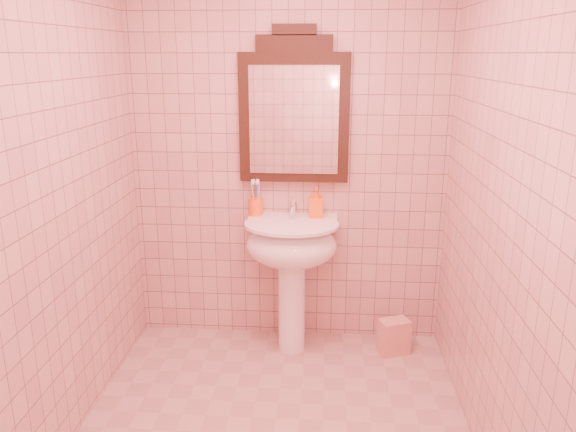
# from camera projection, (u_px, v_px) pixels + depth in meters

# --- Properties ---
(back_wall) EXTENTS (2.00, 0.02, 2.50)m
(back_wall) POSITION_uv_depth(u_px,v_px,m) (288.00, 153.00, 3.54)
(back_wall) COLOR #CE9F90
(back_wall) RESTS_ON floor
(pedestal_sink) EXTENTS (0.58, 0.58, 0.86)m
(pedestal_sink) POSITION_uv_depth(u_px,v_px,m) (292.00, 253.00, 3.48)
(pedestal_sink) COLOR white
(pedestal_sink) RESTS_ON floor
(faucet) EXTENTS (0.04, 0.16, 0.11)m
(faucet) POSITION_uv_depth(u_px,v_px,m) (293.00, 208.00, 3.54)
(faucet) COLOR white
(faucet) RESTS_ON pedestal_sink
(mirror) EXTENTS (0.68, 0.06, 0.95)m
(mirror) POSITION_uv_depth(u_px,v_px,m) (294.00, 111.00, 3.44)
(mirror) COLOR black
(mirror) RESTS_ON back_wall
(toothbrush_cup) EXTENTS (0.09, 0.09, 0.21)m
(toothbrush_cup) POSITION_uv_depth(u_px,v_px,m) (256.00, 206.00, 3.57)
(toothbrush_cup) COLOR #FF5A15
(toothbrush_cup) RESTS_ON pedestal_sink
(soap_dispenser) EXTENTS (0.09, 0.09, 0.19)m
(soap_dispenser) POSITION_uv_depth(u_px,v_px,m) (316.00, 202.00, 3.52)
(soap_dispenser) COLOR #FB6015
(soap_dispenser) RESTS_ON pedestal_sink
(towel) EXTENTS (0.22, 0.18, 0.23)m
(towel) POSITION_uv_depth(u_px,v_px,m) (394.00, 336.00, 3.59)
(towel) COLOR tan
(towel) RESTS_ON floor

